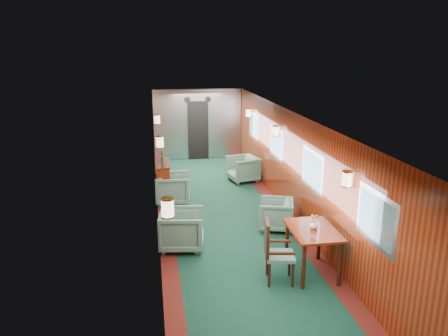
{
  "coord_description": "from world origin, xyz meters",
  "views": [
    {
      "loc": [
        -1.55,
        -8.76,
        3.79
      ],
      "look_at": [
        0.0,
        0.5,
        1.15
      ],
      "focal_mm": 35.0,
      "sensor_mm": 36.0,
      "label": 1
    }
  ],
  "objects_px": {
    "armchair_right_near": "(276,214)",
    "dining_table": "(313,236)",
    "armchair_right_far": "(243,169)",
    "credenza": "(163,181)",
    "side_chair": "(274,249)",
    "armchair_left_near": "(182,230)",
    "armchair_left_far": "(173,188)"
  },
  "relations": [
    {
      "from": "credenza",
      "to": "armchair_right_near",
      "type": "relative_size",
      "value": 1.75
    },
    {
      "from": "armchair_right_near",
      "to": "armchair_left_near",
      "type": "bearing_deg",
      "value": -56.45
    },
    {
      "from": "armchair_left_near",
      "to": "armchair_right_near",
      "type": "bearing_deg",
      "value": -65.68
    },
    {
      "from": "dining_table",
      "to": "side_chair",
      "type": "xyz_separation_m",
      "value": [
        -0.72,
        -0.15,
        -0.1
      ]
    },
    {
      "from": "side_chair",
      "to": "armchair_right_far",
      "type": "distance_m",
      "value": 5.59
    },
    {
      "from": "side_chair",
      "to": "armchair_left_near",
      "type": "relative_size",
      "value": 1.28
    },
    {
      "from": "armchair_left_near",
      "to": "armchair_left_far",
      "type": "bearing_deg",
      "value": 8.87
    },
    {
      "from": "side_chair",
      "to": "armchair_left_far",
      "type": "height_order",
      "value": "side_chair"
    },
    {
      "from": "credenza",
      "to": "armchair_right_far",
      "type": "distance_m",
      "value": 2.63
    },
    {
      "from": "armchair_right_near",
      "to": "dining_table",
      "type": "bearing_deg",
      "value": 19.63
    },
    {
      "from": "dining_table",
      "to": "armchair_left_far",
      "type": "bearing_deg",
      "value": 119.84
    },
    {
      "from": "dining_table",
      "to": "armchair_left_far",
      "type": "relative_size",
      "value": 1.33
    },
    {
      "from": "armchair_right_near",
      "to": "credenza",
      "type": "bearing_deg",
      "value": -116.86
    },
    {
      "from": "armchair_left_far",
      "to": "armchair_right_near",
      "type": "relative_size",
      "value": 1.15
    },
    {
      "from": "dining_table",
      "to": "credenza",
      "type": "distance_m",
      "value": 4.82
    },
    {
      "from": "credenza",
      "to": "armchair_right_near",
      "type": "distance_m",
      "value": 3.22
    },
    {
      "from": "armchair_right_near",
      "to": "armchair_right_far",
      "type": "xyz_separation_m",
      "value": [
        0.01,
        3.46,
        0.04
      ]
    },
    {
      "from": "credenza",
      "to": "armchair_right_near",
      "type": "xyz_separation_m",
      "value": [
        2.31,
        -2.24,
        -0.17
      ]
    },
    {
      "from": "side_chair",
      "to": "armchair_left_far",
      "type": "relative_size",
      "value": 1.3
    },
    {
      "from": "dining_table",
      "to": "armchair_left_far",
      "type": "xyz_separation_m",
      "value": [
        -2.16,
        3.9,
        -0.31
      ]
    },
    {
      "from": "side_chair",
      "to": "credenza",
      "type": "distance_m",
      "value": 4.64
    },
    {
      "from": "side_chair",
      "to": "armchair_left_near",
      "type": "height_order",
      "value": "side_chair"
    },
    {
      "from": "armchair_left_far",
      "to": "armchair_left_near",
      "type": "bearing_deg",
      "value": -175.57
    },
    {
      "from": "dining_table",
      "to": "armchair_right_far",
      "type": "relative_size",
      "value": 1.38
    },
    {
      "from": "armchair_left_near",
      "to": "credenza",
      "type": "bearing_deg",
      "value": 13.49
    },
    {
      "from": "dining_table",
      "to": "side_chair",
      "type": "bearing_deg",
      "value": -167.18
    },
    {
      "from": "dining_table",
      "to": "credenza",
      "type": "xyz_separation_m",
      "value": [
        -2.39,
        4.18,
        -0.19
      ]
    },
    {
      "from": "dining_table",
      "to": "armchair_right_near",
      "type": "relative_size",
      "value": 1.53
    },
    {
      "from": "dining_table",
      "to": "credenza",
      "type": "height_order",
      "value": "credenza"
    },
    {
      "from": "dining_table",
      "to": "armchair_left_far",
      "type": "distance_m",
      "value": 4.47
    },
    {
      "from": "armchair_left_near",
      "to": "armchair_left_far",
      "type": "height_order",
      "value": "armchair_left_near"
    },
    {
      "from": "side_chair",
      "to": "dining_table",
      "type": "bearing_deg",
      "value": 21.81
    }
  ]
}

